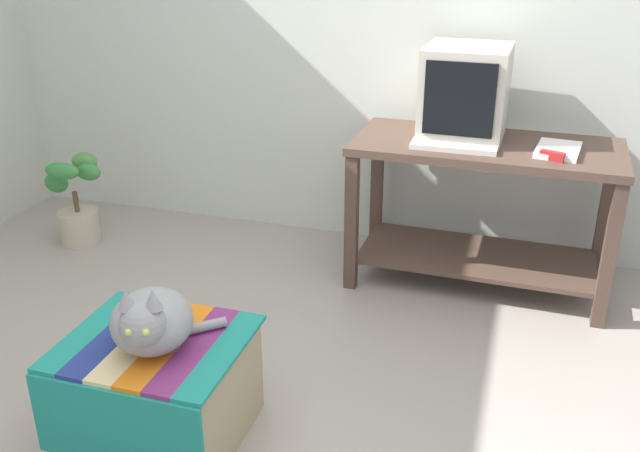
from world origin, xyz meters
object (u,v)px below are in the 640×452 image
Objects in this scene: keyboard at (454,146)px; book at (558,150)px; cat at (151,321)px; potted_plant at (77,206)px; desk at (483,190)px; stapler at (552,156)px; ottoman_with_blanket at (159,388)px; tv_monitor at (465,93)px.

book is at bearing 9.32° from keyboard.
cat is 1.94m from potted_plant.
desk is 0.41m from book.
stapler is at bearing -94.90° from book.
desk is 1.85m from cat.
desk is 2.08× the size of ottoman_with_blanket.
keyboard is 0.76× the size of potted_plant.
potted_plant reaches higher than ottoman_with_blanket.
stapler is (0.43, -0.27, -0.20)m from tv_monitor.
ottoman_with_blanket is (-0.84, -1.64, -0.76)m from tv_monitor.
keyboard is at bearing 59.58° from ottoman_with_blanket.
cat reaches higher than potted_plant.
desk reaches higher than cat.
ottoman_with_blanket is at bearing -124.38° from book.
potted_plant is at bearing -174.01° from desk.
cat is at bearing -119.33° from desk.
stapler is at bearing 0.29° from potted_plant.
keyboard is (-0.01, -0.23, -0.20)m from tv_monitor.
keyboard is 1.73m from ottoman_with_blanket.
book reaches higher than potted_plant.
tv_monitor is 2.25m from potted_plant.
book is 2.05m from ottoman_with_blanket.
cat is (-0.80, -1.46, -0.24)m from keyboard.
desk is at bearing 57.77° from ottoman_with_blanket.
cat is at bearing -47.09° from potted_plant.
keyboard is (-0.14, -0.13, 0.25)m from desk.
ottoman_with_blanket is at bearing -46.73° from potted_plant.
cat is at bearing -118.91° from keyboard.
stapler is (-0.03, -0.12, 0.01)m from book.
stapler reaches higher than ottoman_with_blanket.
tv_monitor reaches higher than keyboard.
stapler is at bearing -6.08° from keyboard.
keyboard reaches higher than potted_plant.
potted_plant is (-2.24, -0.19, -0.28)m from desk.
cat is at bearing 159.20° from stapler.
potted_plant is (-2.11, -0.28, -0.74)m from tv_monitor.
desk is at bearing 4.79° from potted_plant.
book reaches higher than ottoman_with_blanket.
keyboard is at bearing 1.56° from potted_plant.
cat reaches higher than ottoman_with_blanket.
keyboard is at bearing 44.39° from cat.
desk is 3.24× the size of cat.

